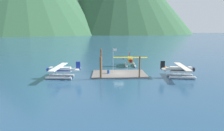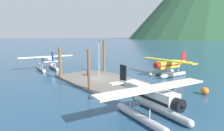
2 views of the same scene
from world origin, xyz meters
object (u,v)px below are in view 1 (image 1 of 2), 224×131
object	(u,v)px
seaplane_yellow_bow_right	(130,61)
seaplane_white_port_aft	(60,71)
fuel_drum	(108,72)
mooring_buoy	(166,68)
seaplane_cream_stbd_aft	(181,71)
flagpole	(114,57)

from	to	relation	value
seaplane_yellow_bow_right	seaplane_white_port_aft	world-z (taller)	same
fuel_drum	mooring_buoy	bearing A→B (deg)	20.70
seaplane_yellow_bow_right	fuel_drum	bearing A→B (deg)	-120.60
seaplane_yellow_bow_right	seaplane_cream_stbd_aft	bearing A→B (deg)	-56.88
mooring_buoy	seaplane_yellow_bow_right	bearing A→B (deg)	149.85
fuel_drum	seaplane_yellow_bow_right	size ratio (longest dim) A/B	0.08
flagpole	fuel_drum	size ratio (longest dim) A/B	6.99
flagpole	seaplane_cream_stbd_aft	world-z (taller)	flagpole
flagpole	seaplane_yellow_bow_right	bearing A→B (deg)	62.05
flagpole	mooring_buoy	xyz separation A→B (m)	(14.71, 4.87, -3.69)
flagpole	seaplane_yellow_bow_right	xyz separation A→B (m)	(5.44, 10.25, -2.54)
mooring_buoy	seaplane_cream_stbd_aft	bearing A→B (deg)	-86.69
mooring_buoy	fuel_drum	bearing A→B (deg)	-159.30
seaplane_yellow_bow_right	seaplane_cream_stbd_aft	distance (m)	17.99
fuel_drum	seaplane_cream_stbd_aft	xyz separation A→B (m)	(16.60, -3.62, 0.84)
seaplane_white_port_aft	seaplane_yellow_bow_right	bearing A→B (deg)	39.31
seaplane_white_port_aft	fuel_drum	bearing A→B (deg)	15.83
mooring_buoy	seaplane_white_port_aft	bearing A→B (deg)	-161.25
flagpole	mooring_buoy	distance (m)	15.93
seaplane_white_port_aft	flagpole	bearing A→B (deg)	19.29
flagpole	seaplane_white_port_aft	bearing A→B (deg)	-160.71
flagpole	seaplane_yellow_bow_right	world-z (taller)	flagpole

